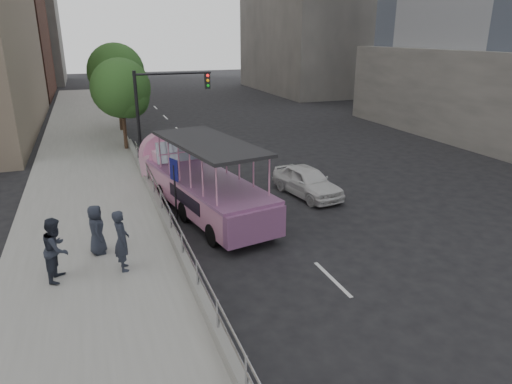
{
  "coord_description": "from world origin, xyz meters",
  "views": [
    {
      "loc": [
        -5.36,
        -12.61,
        7.02
      ],
      "look_at": [
        -0.12,
        1.65,
        1.73
      ],
      "focal_mm": 32.0,
      "sensor_mm": 36.0,
      "label": 1
    }
  ],
  "objects": [
    {
      "name": "duck_boat",
      "position": [
        -1.43,
        5.22,
        1.17
      ],
      "size": [
        3.96,
        9.7,
        3.14
      ],
      "color": "black",
      "rests_on": "ground"
    },
    {
      "name": "ground",
      "position": [
        0.0,
        0.0,
        0.0
      ],
      "size": [
        160.0,
        160.0,
        0.0
      ],
      "primitive_type": "plane",
      "color": "black"
    },
    {
      "name": "parking_sign",
      "position": [
        -2.58,
        3.93,
        1.64
      ],
      "size": [
        0.22,
        0.56,
        2.59
      ],
      "color": "black",
      "rests_on": "ground"
    },
    {
      "name": "sidewalk",
      "position": [
        -5.75,
        10.0,
        0.15
      ],
      "size": [
        5.5,
        80.0,
        0.3
      ],
      "primitive_type": "cube",
      "color": "#A3A39E",
      "rests_on": "ground"
    },
    {
      "name": "car",
      "position": [
        3.62,
        5.08,
        0.68
      ],
      "size": [
        2.23,
        4.18,
        1.35
      ],
      "primitive_type": "imported",
      "rotation": [
        0.0,
        0.0,
        0.17
      ],
      "color": "white",
      "rests_on": "ground"
    },
    {
      "name": "pedestrian_far",
      "position": [
        -5.54,
        1.64,
        1.12
      ],
      "size": [
        0.54,
        0.81,
        1.64
      ],
      "primitive_type": "imported",
      "rotation": [
        0.0,
        0.0,
        1.59
      ],
      "color": "#262C38",
      "rests_on": "sidewalk"
    },
    {
      "name": "street_tree_far",
      "position": [
        -3.1,
        21.93,
        4.31
      ],
      "size": [
        3.97,
        3.97,
        6.45
      ],
      "color": "#342417",
      "rests_on": "ground"
    },
    {
      "name": "street_tree_near",
      "position": [
        -3.3,
        15.93,
        3.82
      ],
      "size": [
        3.52,
        3.52,
        5.72
      ],
      "color": "#342417",
      "rests_on": "ground"
    },
    {
      "name": "guardrail",
      "position": [
        -3.12,
        2.0,
        1.14
      ],
      "size": [
        0.07,
        22.0,
        0.71
      ],
      "color": "#A6A6AA",
      "rests_on": "kerb_wall"
    },
    {
      "name": "pedestrian_near",
      "position": [
        -4.87,
        0.25,
        1.25
      ],
      "size": [
        0.49,
        0.71,
        1.89
      ],
      "primitive_type": "imported",
      "rotation": [
        0.0,
        0.0,
        1.62
      ],
      "color": "#262C38",
      "rests_on": "sidewalk"
    },
    {
      "name": "traffic_signal",
      "position": [
        -1.7,
        12.5,
        3.5
      ],
      "size": [
        4.2,
        0.32,
        5.2
      ],
      "color": "black",
      "rests_on": "ground"
    },
    {
      "name": "pedestrian_mid",
      "position": [
        -6.65,
        0.32,
        1.24
      ],
      "size": [
        0.92,
        1.07,
        1.88
      ],
      "primitive_type": "imported",
      "rotation": [
        0.0,
        0.0,
        1.31
      ],
      "color": "#262C38",
      "rests_on": "sidewalk"
    },
    {
      "name": "kerb_wall",
      "position": [
        -3.12,
        2.0,
        0.48
      ],
      "size": [
        0.24,
        30.0,
        0.36
      ],
      "primitive_type": "cube",
      "color": "gray",
      "rests_on": "sidewalk"
    }
  ]
}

